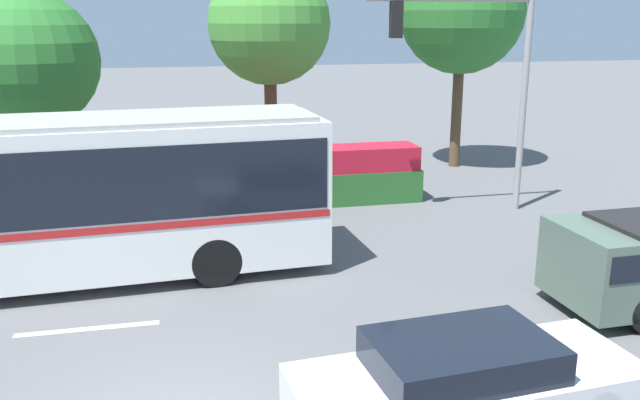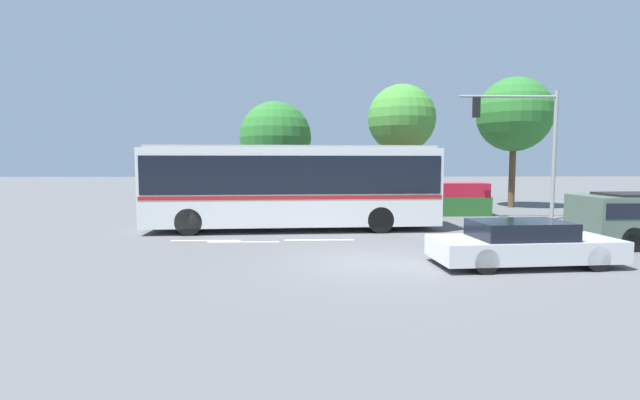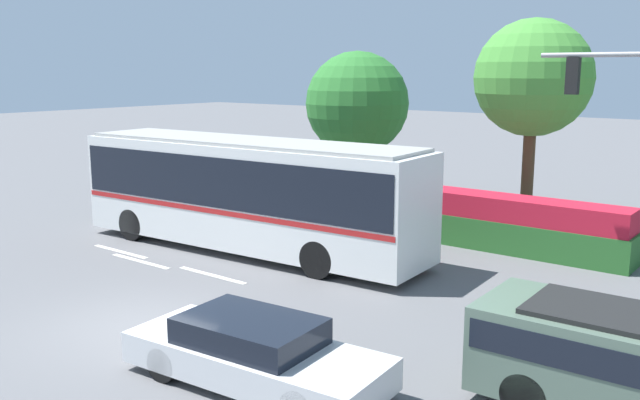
{
  "view_description": "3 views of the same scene",
  "coord_description": "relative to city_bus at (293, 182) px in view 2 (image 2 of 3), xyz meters",
  "views": [
    {
      "loc": [
        0.21,
        -7.83,
        5.17
      ],
      "look_at": [
        3.41,
        6.17,
        1.31
      ],
      "focal_mm": 37.84,
      "sensor_mm": 36.0,
      "label": 1
    },
    {
      "loc": [
        -1.68,
        -11.96,
        2.69
      ],
      "look_at": [
        -1.25,
        5.97,
        1.17
      ],
      "focal_mm": 25.4,
      "sensor_mm": 36.0,
      "label": 2
    },
    {
      "loc": [
        11.46,
        -8.49,
        5.33
      ],
      "look_at": [
        0.38,
        5.84,
        1.85
      ],
      "focal_mm": 38.46,
      "sensor_mm": 36.0,
      "label": 3
    }
  ],
  "objects": [
    {
      "name": "ground_plane",
      "position": [
        2.33,
        -5.85,
        -1.88
      ],
      "size": [
        140.0,
        140.0,
        0.0
      ],
      "primitive_type": "plane",
      "color": "#5B5B5E"
    },
    {
      "name": "city_bus",
      "position": [
        0.0,
        0.0,
        0.0
      ],
      "size": [
        11.43,
        3.12,
        3.31
      ],
      "rotation": [
        0.0,
        0.0,
        3.2
      ],
      "color": "silver",
      "rests_on": "ground"
    },
    {
      "name": "sedan_foreground",
      "position": [
        6.19,
        -6.34,
        -1.32
      ],
      "size": [
        4.81,
        2.13,
        1.17
      ],
      "rotation": [
        0.0,
        0.0,
        0.08
      ],
      "color": "silver",
      "rests_on": "ground"
    },
    {
      "name": "traffic_light_pole",
      "position": [
        10.81,
        2.91,
        2.06
      ],
      "size": [
        4.58,
        0.24,
        5.94
      ],
      "rotation": [
        0.0,
        0.0,
        3.14
      ],
      "color": "gray",
      "rests_on": "ground"
    },
    {
      "name": "flowering_hedge",
      "position": [
        5.64,
        4.75,
        -1.08
      ],
      "size": [
        8.06,
        1.24,
        1.62
      ],
      "color": "#286028",
      "rests_on": "ground"
    },
    {
      "name": "street_tree_left",
      "position": [
        -1.2,
        7.37,
        2.13
      ],
      "size": [
        3.94,
        3.94,
        6.0
      ],
      "color": "brown",
      "rests_on": "ground"
    },
    {
      "name": "street_tree_centre",
      "position": [
        5.71,
        7.1,
        3.13
      ],
      "size": [
        3.7,
        3.7,
        6.9
      ],
      "color": "brown",
      "rests_on": "ground"
    },
    {
      "name": "street_tree_right",
      "position": [
        12.63,
        8.63,
        3.54
      ],
      "size": [
        4.3,
        4.3,
        7.59
      ],
      "color": "brown",
      "rests_on": "ground"
    },
    {
      "name": "lane_stripe_near",
      "position": [
        -2.88,
        -2.44,
        -1.87
      ],
      "size": [
        2.4,
        0.16,
        0.01
      ],
      "primitive_type": "cube",
      "color": "silver",
      "rests_on": "ground"
    },
    {
      "name": "lane_stripe_mid",
      "position": [
        1.0,
        -2.42,
        -1.87
      ],
      "size": [
        2.4,
        0.16,
        0.01
      ],
      "primitive_type": "cube",
      "color": "silver",
      "rests_on": "ground"
    },
    {
      "name": "lane_stripe_far",
      "position": [
        -1.57,
        -2.74,
        -1.87
      ],
      "size": [
        2.4,
        0.16,
        0.01
      ],
      "primitive_type": "cube",
      "color": "silver",
      "rests_on": "ground"
    }
  ]
}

